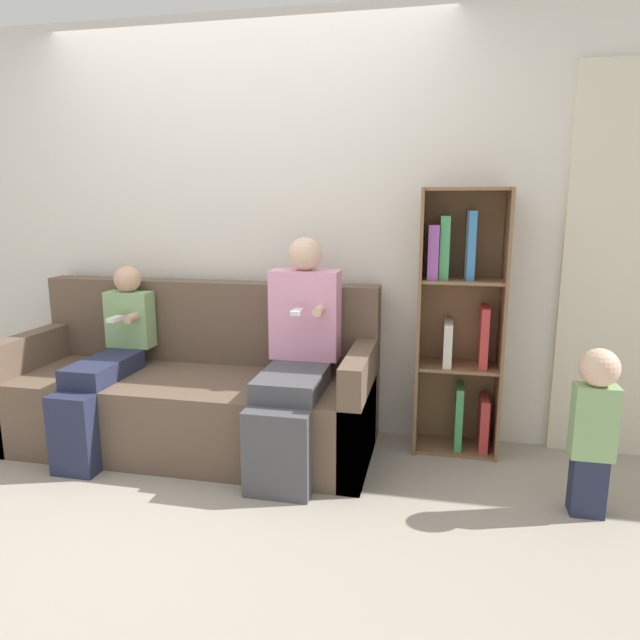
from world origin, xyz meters
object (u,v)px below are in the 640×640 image
object	(u,v)px
couch	(193,394)
toddler_standing	(594,424)
child_seated	(106,361)
bookshelf	(460,319)
adult_seated	(297,352)

from	to	relation	value
couch	toddler_standing	xyz separation A→B (m)	(2.15, -0.37, 0.14)
child_seated	bookshelf	size ratio (longest dim) A/B	0.70
bookshelf	couch	bearing A→B (deg)	-170.06
child_seated	toddler_standing	world-z (taller)	child_seated
child_seated	toddler_standing	distance (m)	2.61
bookshelf	child_seated	bearing A→B (deg)	-167.62
child_seated	toddler_standing	bearing A→B (deg)	-4.52
couch	child_seated	distance (m)	0.54
couch	adult_seated	distance (m)	0.76
adult_seated	bookshelf	bearing A→B (deg)	23.97
couch	child_seated	bearing A→B (deg)	-159.72
adult_seated	couch	bearing A→B (deg)	170.18
couch	child_seated	size ratio (longest dim) A/B	2.04
couch	child_seated	world-z (taller)	child_seated
adult_seated	bookshelf	xyz separation A→B (m)	(0.88, 0.39, 0.15)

